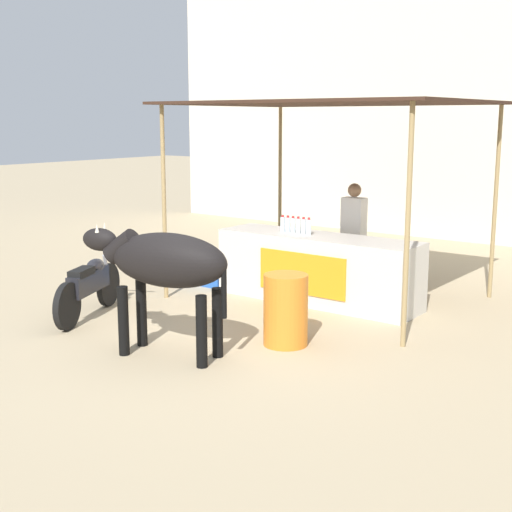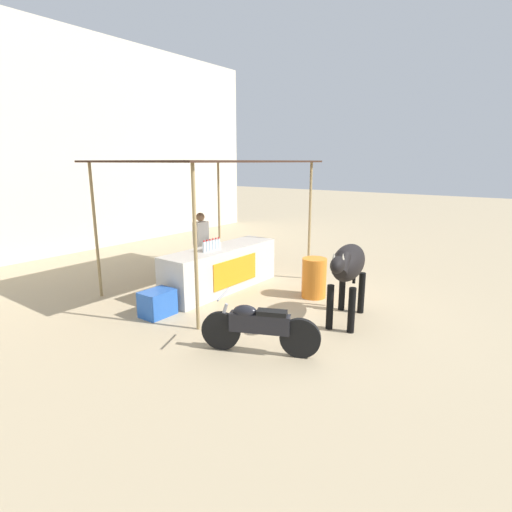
# 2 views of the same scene
# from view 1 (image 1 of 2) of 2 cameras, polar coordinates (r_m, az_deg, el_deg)

# --- Properties ---
(ground_plane) EXTENTS (60.00, 60.00, 0.00)m
(ground_plane) POSITION_cam_1_polar(r_m,az_deg,el_deg) (8.58, -3.04, -6.61)
(ground_plane) COLOR tan
(building_wall_far) EXTENTS (16.00, 0.50, 6.62)m
(building_wall_far) POSITION_cam_1_polar(r_m,az_deg,el_deg) (15.74, 17.94, 13.11)
(building_wall_far) COLOR beige
(building_wall_far) RESTS_ON ground
(stall_counter) EXTENTS (3.00, 0.82, 0.96)m
(stall_counter) POSITION_cam_1_polar(r_m,az_deg,el_deg) (10.17, 4.93, -1.02)
(stall_counter) COLOR beige
(stall_counter) RESTS_ON ground
(stall_awning) EXTENTS (4.20, 3.20, 2.81)m
(stall_awning) POSITION_cam_1_polar(r_m,az_deg,el_deg) (10.21, 6.07, 11.52)
(stall_awning) COLOR #382319
(stall_awning) RESTS_ON ground
(water_bottle_row) EXTENTS (0.52, 0.07, 0.25)m
(water_bottle_row) POSITION_cam_1_polar(r_m,az_deg,el_deg) (10.22, 3.19, 2.44)
(water_bottle_row) COLOR silver
(water_bottle_row) RESTS_ON stall_counter
(vendor_behind_counter) EXTENTS (0.34, 0.22, 1.65)m
(vendor_behind_counter) POSITION_cam_1_polar(r_m,az_deg,el_deg) (10.67, 7.79, 1.50)
(vendor_behind_counter) COLOR #383842
(vendor_behind_counter) RESTS_ON ground
(cooler_box) EXTENTS (0.60, 0.44, 0.48)m
(cooler_box) POSITION_cam_1_polar(r_m,az_deg,el_deg) (11.25, -3.54, -1.09)
(cooler_box) COLOR blue
(cooler_box) RESTS_ON ground
(water_barrel) EXTENTS (0.51, 0.51, 0.84)m
(water_barrel) POSITION_cam_1_polar(r_m,az_deg,el_deg) (8.23, 2.39, -4.33)
(water_barrel) COLOR orange
(water_barrel) RESTS_ON ground
(cow) EXTENTS (1.85, 0.82, 1.44)m
(cow) POSITION_cam_1_polar(r_m,az_deg,el_deg) (7.79, -7.40, -0.64)
(cow) COLOR black
(cow) RESTS_ON ground
(motorcycle_parked) EXTENTS (0.89, 1.68, 0.90)m
(motorcycle_parked) POSITION_cam_1_polar(r_m,az_deg,el_deg) (9.64, -13.19, -2.27)
(motorcycle_parked) COLOR black
(motorcycle_parked) RESTS_ON ground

